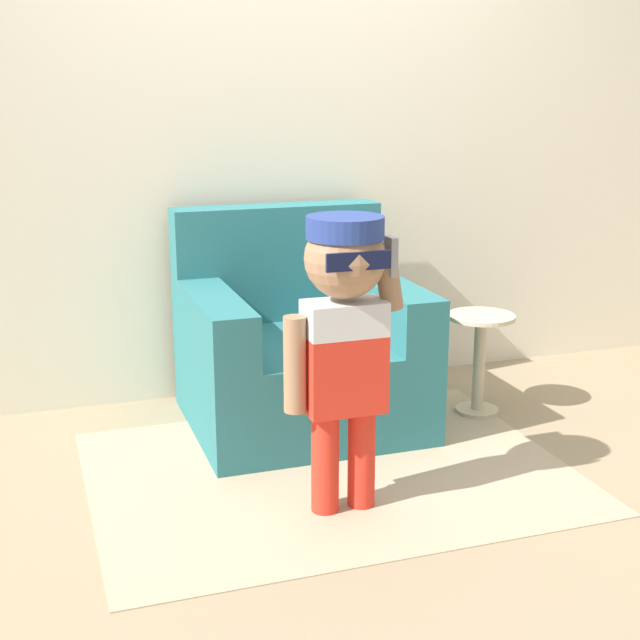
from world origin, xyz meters
The scene contains 6 objects.
ground_plane centered at (0.00, 0.00, 0.00)m, with size 10.00×10.00×0.00m, color #998466.
wall_back centered at (0.00, 0.71, 1.30)m, with size 10.00×0.05×2.60m.
armchair centered at (-0.09, 0.23, 0.31)m, with size 0.94×0.89×0.91m.
person_child centered at (-0.19, -0.63, 0.68)m, with size 0.42×0.31×1.03m.
side_table centered at (0.70, 0.05, 0.28)m, with size 0.30×0.30×0.46m.
rug centered at (-0.14, -0.34, 0.00)m, with size 1.79×1.37×0.01m.
Camera 1 is at (-1.18, -3.29, 1.44)m, focal length 50.00 mm.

